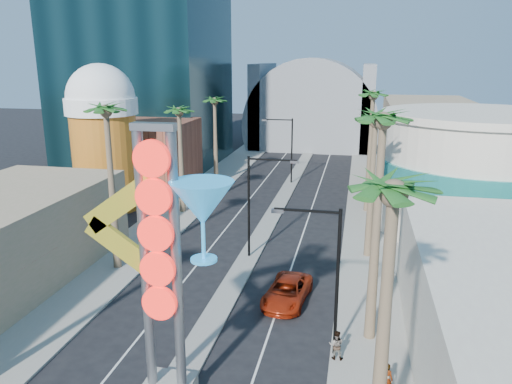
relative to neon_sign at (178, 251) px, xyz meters
The scene contains 22 objects.
sidewalk_west 34.43m from the neon_sign, 107.85° to the left, with size 5.00×100.00×0.15m, color gray.
sidewalk_east 33.97m from the neon_sign, 74.84° to the left, with size 5.00×100.00×0.15m, color gray.
median 35.79m from the neon_sign, 91.33° to the left, with size 1.60×84.00×0.15m, color gray.
brick_filler_west 39.01m from the neon_sign, 115.64° to the left, with size 10.00×10.00×8.00m, color brown.
filler_east 47.58m from the neon_sign, 71.37° to the left, with size 10.00×20.00×10.00m, color #91825D.
beer_mug 32.39m from the neon_sign, 123.38° to the left, with size 7.00×7.00×14.50m.
turquoise_building 32.10m from the neon_sign, 57.56° to the left, with size 16.60×16.60×10.60m.
canopy 69.11m from the neon_sign, 90.68° to the left, with size 22.00×16.00×22.00m.
neon_sign is the anchor object (origin of this frame).
streetlight_0 17.21m from the neon_sign, 90.90° to the left, with size 3.79×0.25×8.00m.
streetlight_1 41.13m from the neon_sign, 91.90° to the left, with size 3.79×0.25×8.00m.
streetlight_2 8.15m from the neon_sign, 40.46° to the left, with size 3.45×0.25×8.00m.
palm_1 16.70m from the neon_sign, 126.98° to the left, with size 2.40×2.40×12.70m.
palm_2 28.85m from the neon_sign, 109.95° to the left, with size 2.40×2.40×11.20m.
palm_3 40.31m from the neon_sign, 104.11° to the left, with size 2.40×2.40×11.20m.
palm_4 9.23m from the neon_sign, 19.89° to the right, with size 2.40×2.40×12.20m.
palm_5 11.50m from the neon_sign, 40.70° to the left, with size 2.40×2.40×13.20m.
palm_6 20.89m from the neon_sign, 66.74° to the left, with size 2.40×2.40×11.70m.
palm_7 32.29m from the neon_sign, 75.23° to the left, with size 2.40×2.40×12.70m.
red_pickup 12.67m from the neon_sign, 73.21° to the left, with size 2.42×5.25×1.46m, color #A3250C.
pedestrian_a 11.12m from the neon_sign, 13.98° to the left, with size 0.58×0.38×1.60m, color gray.
pedestrian_b 10.18m from the neon_sign, 35.19° to the left, with size 0.75×0.59×1.54m, color gray.
Camera 1 is at (7.86, -15.19, 15.00)m, focal length 35.00 mm.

